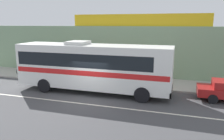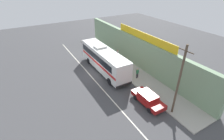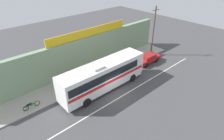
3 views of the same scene
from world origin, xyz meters
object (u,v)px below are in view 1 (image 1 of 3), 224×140
object	(u,v)px
motorcycle_red	(24,71)
motorcycle_black	(59,74)
pedestrian_far_left	(84,65)
pedestrian_far_right	(82,68)
intercity_bus	(92,65)
pedestrian_near_shop	(158,74)

from	to	relation	value
motorcycle_red	motorcycle_black	xyz separation A→B (m)	(3.89, -0.16, 0.00)
pedestrian_far_left	pedestrian_far_right	size ratio (longest dim) A/B	1.08
pedestrian_far_right	pedestrian_far_left	bearing A→B (deg)	98.83
intercity_bus	pedestrian_far_left	distance (m)	4.82
motorcycle_red	pedestrian_far_right	size ratio (longest dim) A/B	1.16
motorcycle_black	pedestrian_far_left	distance (m)	2.54
pedestrian_far_left	pedestrian_far_right	world-z (taller)	pedestrian_far_left
motorcycle_red	pedestrian_far_left	bearing A→B (deg)	16.78
motorcycle_black	pedestrian_near_shop	world-z (taller)	pedestrian_near_shop
intercity_bus	motorcycle_red	bearing A→B (deg)	163.50
motorcycle_red	pedestrian_near_shop	size ratio (longest dim) A/B	1.17
pedestrian_near_shop	motorcycle_black	bearing A→B (deg)	-174.46
intercity_bus	pedestrian_far_right	distance (m)	4.12
pedestrian_near_shop	motorcycle_red	bearing A→B (deg)	-176.90
pedestrian_far_right	pedestrian_near_shop	size ratio (longest dim) A/B	1.01
motorcycle_black	pedestrian_far_right	bearing A→B (deg)	30.13
motorcycle_red	pedestrian_far_left	xyz separation A→B (m)	(5.56, 1.68, 0.57)
intercity_bus	pedestrian_near_shop	bearing A→B (deg)	33.63
pedestrian_far_left	pedestrian_near_shop	bearing A→B (deg)	-8.03
motorcycle_black	pedestrian_far_left	world-z (taller)	pedestrian_far_left
motorcycle_black	pedestrian_far_left	bearing A→B (deg)	47.81
motorcycle_black	pedestrian_near_shop	distance (m)	8.76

